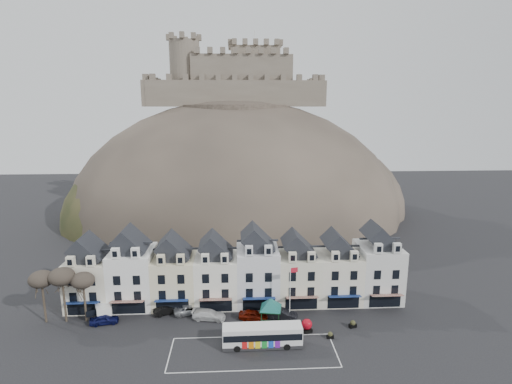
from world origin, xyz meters
TOP-DOWN VIEW (x-y plane):
  - ground at (0.00, 0.00)m, footprint 300.00×300.00m
  - coach_bay_markings at (2.00, 1.25)m, footprint 22.00×7.50m
  - townhouse_terrace at (0.15, 15.97)m, footprint 54.40×9.35m
  - castle_hill at (1.25, 68.95)m, footprint 100.00×76.00m
  - castle at (0.51, 75.93)m, footprint 50.20×22.20m
  - tree_left_far at (-29.00, 10.50)m, footprint 3.61×3.61m
  - tree_left_mid at (-26.00, 10.50)m, footprint 3.78×3.78m
  - tree_left_near at (-23.00, 10.50)m, footprint 3.43×3.43m
  - bus at (3.31, 2.62)m, footprint 10.79×2.62m
  - bus_shelter at (5.00, 8.62)m, footprint 6.12×6.12m
  - red_buoy at (10.00, 5.86)m, footprint 1.62×1.62m
  - flagpole at (8.10, 9.62)m, footprint 1.22×0.31m
  - white_van at (-20.99, 11.94)m, footprint 3.77×5.09m
  - planter_west at (17.00, 6.56)m, footprint 1.23×0.86m
  - planter_east at (13.00, 3.95)m, footprint 0.98×0.67m
  - car_navy at (-20.00, 9.50)m, footprint 4.39×2.42m
  - car_black at (-11.06, 12.00)m, footprint 4.44×3.04m
  - car_silver at (-7.46, 12.00)m, footprint 5.53×3.59m
  - car_white at (-4.40, 10.03)m, footprint 5.42×2.90m
  - car_maroon at (2.40, 9.50)m, footprint 4.75×2.80m
  - car_charcoal at (6.77, 9.57)m, footprint 5.05×2.88m

SIDE VIEW (x-z plane):
  - ground at x=0.00m, z-range 0.00..0.00m
  - coach_bay_markings at x=2.00m, z-range -0.01..0.01m
  - castle_hill at x=1.25m, z-range -33.89..34.11m
  - planter_east at x=13.00m, z-range -0.02..0.94m
  - planter_west at x=17.00m, z-range -0.02..1.09m
  - car_black at x=-11.06m, z-range 0.00..1.38m
  - car_navy at x=-20.00m, z-range 0.00..1.42m
  - car_silver at x=-7.46m, z-range 0.00..1.44m
  - car_white at x=-4.40m, z-range 0.00..1.49m
  - car_maroon at x=2.40m, z-range 0.00..1.52m
  - car_charcoal at x=6.77m, z-range 0.00..1.57m
  - red_buoy at x=10.00m, z-range 0.02..1.93m
  - white_van at x=-20.99m, z-range 0.00..2.14m
  - bus at x=3.31m, z-range 0.16..3.20m
  - bus_shelter at x=5.00m, z-range 1.09..5.04m
  - flagpole at x=8.10m, z-range 0.61..9.15m
  - townhouse_terrace at x=0.15m, z-range -0.60..11.20m
  - tree_left_near at x=-23.00m, z-range 2.64..10.47m
  - tree_left_far at x=-29.00m, z-range 2.78..11.02m
  - tree_left_mid at x=-26.00m, z-range 2.92..11.56m
  - castle at x=0.51m, z-range 29.19..51.19m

